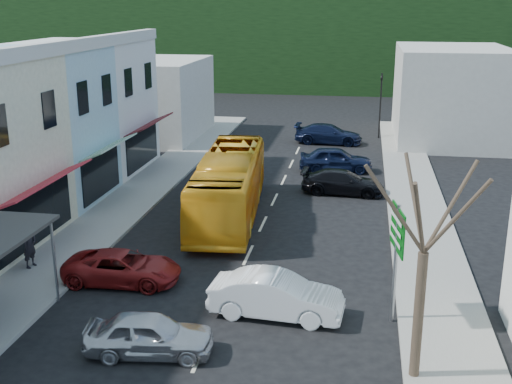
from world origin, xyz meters
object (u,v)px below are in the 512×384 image
Objects in this scene: street_tree at (423,253)px; direction_sign at (395,265)px; car_red at (123,265)px; bus at (229,186)px; car_silver at (149,333)px; traffic_signal at (380,106)px; pedestrian_left at (30,247)px; car_white at (276,297)px.

direction_sign is at bearing 98.37° from street_tree.
bus is at bearing -17.45° from car_red.
bus is 13.23m from car_silver.
car_red is 0.91× the size of traffic_signal.
direction_sign is 30.45m from traffic_signal.
street_tree is at bearing -63.55° from bus.
traffic_signal reaches higher than pedestrian_left.
car_silver is at bearing -165.12° from direction_sign.
car_red is 4.08m from pedestrian_left.
street_tree reaches higher than traffic_signal.
direction_sign reaches higher than car_silver.
car_red is at bearing -88.07° from pedestrian_left.
car_white is at bearing -107.14° from car_red.
bus is at bearing -30.10° from pedestrian_left.
car_white is 30.99m from traffic_signal.
traffic_signal is at bearing -17.30° from pedestrian_left.
direction_sign is (7.34, 3.35, 1.36)m from car_silver.
bus is 15.72m from street_tree.
car_silver is 34.63m from traffic_signal.
street_tree is 1.54× the size of traffic_signal.
traffic_signal is at bearing 90.85° from street_tree.
car_silver is 8.18m from direction_sign.
direction_sign is 0.53× the size of street_tree.
traffic_signal is at bearing 64.51° from bus.
direction_sign is at bearing -72.56° from car_silver.
traffic_signal is at bearing -2.99° from car_white.
street_tree is at bearing -121.44° from car_white.
bus is 2.52× the size of car_red.
pedestrian_left is at bearing 162.46° from direction_sign.
bus is at bearing -5.79° from car_silver.
car_silver is at bearing -119.34° from pedestrian_left.
car_white is 0.96× the size of car_red.
car_red is at bearing 85.71° from traffic_signal.
car_white is (3.45, 3.10, 0.00)m from car_silver.
street_tree reaches higher than car_white.
bus is 21.99m from traffic_signal.
direction_sign is (3.89, 0.25, 1.36)m from car_white.
street_tree is 33.87m from traffic_signal.
bus is at bearing 84.41° from traffic_signal.
car_white is 0.57× the size of street_tree.
car_silver is 4.64m from car_white.
traffic_signal reaches higher than direction_sign.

